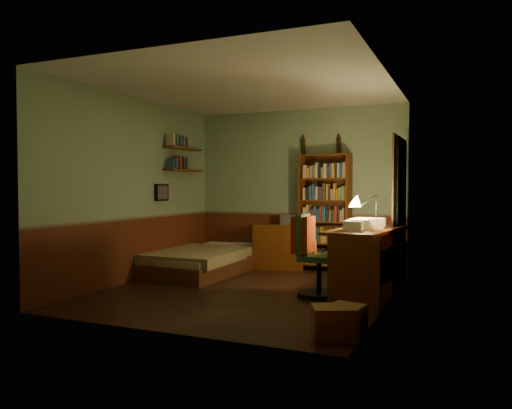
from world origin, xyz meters
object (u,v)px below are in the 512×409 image
at_px(office_chair, 319,253).
at_px(mini_stereo, 290,220).
at_px(cardboard_box_b, 347,316).
at_px(cardboard_box_a, 334,322).
at_px(dresser, 279,247).
at_px(bookshelf, 325,213).
at_px(bed, 204,252).
at_px(desk, 366,262).
at_px(desk_lamp, 376,202).

bearing_deg(office_chair, mini_stereo, 117.32).
height_order(office_chair, cardboard_box_b, office_chair).
bearing_deg(cardboard_box_a, mini_stereo, 115.28).
xyz_separation_m(dresser, cardboard_box_a, (1.77, -3.33, -0.22)).
distance_m(bookshelf, cardboard_box_a, 3.65).
height_order(bed, mini_stereo, mini_stereo).
xyz_separation_m(bookshelf, cardboard_box_b, (1.06, -3.04, -0.81)).
distance_m(bookshelf, desk, 1.83).
bearing_deg(cardboard_box_b, bed, 141.88).
bearing_deg(desk, cardboard_box_a, -80.19).
relative_size(mini_stereo, desk_lamp, 0.46).
xyz_separation_m(mini_stereo, desk, (1.54, -1.53, -0.39)).
relative_size(bookshelf, desk, 1.21).
distance_m(mini_stereo, cardboard_box_a, 3.87).
distance_m(desk_lamp, cardboard_box_b, 1.98).
xyz_separation_m(bookshelf, office_chair, (0.44, -1.84, -0.39)).
xyz_separation_m(dresser, office_chair, (1.18, -1.75, 0.17)).
bearing_deg(desk, cardboard_box_b, -78.44).
bearing_deg(desk, bookshelf, 129.51).
bearing_deg(bookshelf, dresser, -166.35).
bearing_deg(bed, cardboard_box_b, -35.98).
distance_m(desk_lamp, cardboard_box_a, 2.29).
bearing_deg(dresser, bed, -153.77).
height_order(bed, cardboard_box_a, bed).
relative_size(dresser, cardboard_box_b, 2.60).
xyz_separation_m(mini_stereo, office_chair, (1.03, -1.88, -0.26)).
distance_m(bookshelf, office_chair, 1.93).
bearing_deg(office_chair, dresser, 122.39).
relative_size(desk, cardboard_box_a, 4.03).
distance_m(dresser, desk, 2.19).
xyz_separation_m(bed, desk, (2.63, -0.61, 0.09)).
bearing_deg(mini_stereo, bookshelf, -12.25).
xyz_separation_m(desk_lamp, office_chair, (-0.60, -0.49, -0.60)).
height_order(bookshelf, cardboard_box_b, bookshelf).
relative_size(mini_stereo, bookshelf, 0.16).
distance_m(desk, office_chair, 0.63).
distance_m(dresser, mini_stereo, 0.48).
distance_m(bed, mini_stereo, 1.50).
relative_size(bookshelf, cardboard_box_a, 4.88).
bearing_deg(mini_stereo, desk, -53.15).
bearing_deg(cardboard_box_a, bookshelf, 106.83).
distance_m(office_chair, cardboard_box_b, 1.42).
xyz_separation_m(dresser, desk_lamp, (1.78, -1.26, 0.78)).
bearing_deg(cardboard_box_a, dresser, 118.08).
xyz_separation_m(bed, dresser, (0.94, 0.79, 0.04)).
bearing_deg(dresser, cardboard_box_b, -72.44).
height_order(desk, cardboard_box_b, desk).
bearing_deg(dresser, cardboard_box_a, -75.79).
height_order(desk_lamp, cardboard_box_a, desk_lamp).
relative_size(bed, mini_stereo, 7.30).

